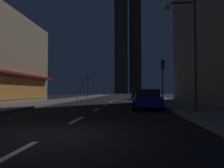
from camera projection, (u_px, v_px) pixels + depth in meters
ground_plane at (117, 99)px, 37.98m from camera, size 78.00×136.00×0.10m
sidewalk_right at (156, 98)px, 37.36m from camera, size 4.00×76.00×0.15m
sidewalk_left at (80, 98)px, 38.60m from camera, size 4.00×76.00×0.15m
lane_marking_center at (101, 107)px, 17.07m from camera, size 0.16×28.20×0.01m
skyscraper_distant_tall at (121, 38)px, 132.37m from camera, size 8.33×7.39×71.20m
skyscraper_distant_mid at (135, 40)px, 141.23m from camera, size 7.94×6.67×72.86m
car_parked_near at (147, 99)px, 14.95m from camera, size 1.98×4.24×1.45m
car_parked_far at (138, 95)px, 33.76m from camera, size 1.98×4.24×1.45m
fire_hydrant_far_left at (78, 97)px, 32.39m from camera, size 0.42×0.30×0.65m
traffic_light_near_right at (163, 72)px, 19.53m from camera, size 0.32×0.48×4.20m
traffic_light_far_left at (88, 81)px, 38.36m from camera, size 0.32×0.48×4.20m
street_lamp_right at (181, 28)px, 12.11m from camera, size 1.96×0.56×6.58m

